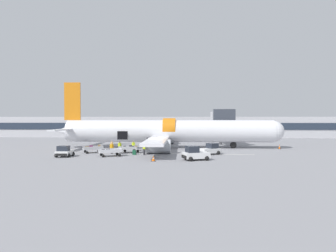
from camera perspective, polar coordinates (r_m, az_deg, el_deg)
ground_plane at (r=45.75m, az=-2.41°, el=-4.91°), size 500.00×500.00×0.00m
apron_marking_line at (r=43.26m, az=0.88°, el=-5.27°), size 23.00×1.99×0.01m
terminal_strip at (r=83.24m, az=-0.09°, el=-0.16°), size 103.91×8.96×5.54m
jet_bridge_stub at (r=57.96m, az=10.10°, el=1.28°), size 3.79×10.90×6.71m
airplane at (r=51.25m, az=-0.31°, el=-1.07°), size 39.05×32.35×11.30m
baggage_tug_lead at (r=41.86m, az=-19.15°, el=-4.69°), size 2.20×2.60×1.47m
baggage_tug_mid at (r=36.51m, az=5.18°, el=-5.32°), size 3.50×2.73×1.75m
baggage_tug_rear at (r=42.43m, az=8.05°, el=-4.49°), size 3.29×2.84×1.59m
baggage_cart_loading at (r=44.43m, az=-7.21°, el=-4.38°), size 3.90×2.37×1.15m
baggage_cart_queued at (r=45.43m, az=-14.04°, el=-4.29°), size 3.66×2.64×1.16m
baggage_cart_empty at (r=40.82m, az=-10.88°, el=-4.95°), size 3.93×2.62×1.01m
ground_crew_loader_a at (r=43.79m, az=-10.67°, el=-4.09°), size 0.56×0.46×1.62m
ground_crew_loader_b at (r=46.57m, az=-9.20°, el=-3.82°), size 0.54×0.41×1.53m
ground_crew_driver at (r=47.07m, az=-6.60°, el=-3.74°), size 0.54×0.42×1.55m
ground_crew_supervisor at (r=41.71m, az=-4.57°, el=-4.25°), size 0.55×0.57×1.75m
ground_crew_helper at (r=45.87m, az=-10.65°, el=-3.81°), size 0.52×0.56×1.68m
suitcase_on_tarmac_spare at (r=41.94m, az=-6.43°, el=-5.02°), size 0.55×0.38×0.79m
safety_cone_nose at (r=53.20m, az=20.47°, el=-3.71°), size 0.44×0.44×0.78m
safety_cone_engine_left at (r=35.64m, az=-2.80°, el=-6.23°), size 0.57×0.57×0.63m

